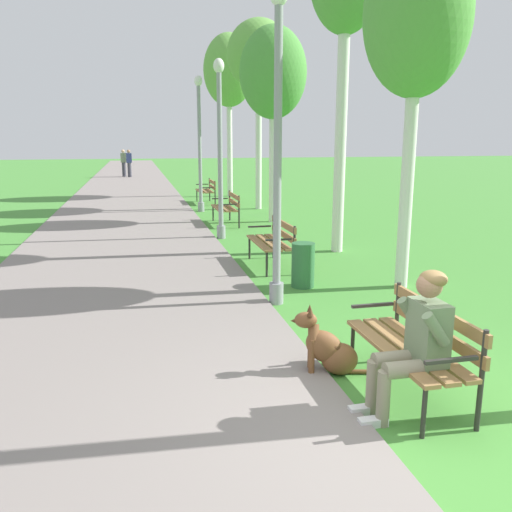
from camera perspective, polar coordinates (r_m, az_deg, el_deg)
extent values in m
plane|color=#478E38|center=(4.49, 17.00, -18.41)|extent=(120.00, 120.00, 0.00)
cube|color=gray|center=(27.39, -13.75, 7.59)|extent=(4.24, 60.00, 0.04)
cube|color=olive|center=(4.85, 14.12, -9.87)|extent=(0.14, 1.50, 0.04)
cube|color=olive|center=(4.93, 15.96, -9.61)|extent=(0.14, 1.50, 0.04)
cube|color=olive|center=(5.01, 17.74, -9.35)|extent=(0.14, 1.50, 0.04)
cube|color=olive|center=(5.01, 18.90, -7.70)|extent=(0.04, 1.50, 0.11)
cube|color=olive|center=(4.96, 19.04, -5.75)|extent=(0.04, 1.50, 0.11)
cylinder|color=#2D2B28|center=(5.50, 10.49, -9.46)|extent=(0.04, 0.04, 0.45)
cylinder|color=#2D2B28|center=(5.63, 15.10, -6.99)|extent=(0.04, 0.04, 0.85)
cube|color=#2D2B28|center=(5.44, 12.60, -5.26)|extent=(0.45, 0.04, 0.03)
cylinder|color=#2D2B28|center=(4.39, 17.86, -15.85)|extent=(0.04, 0.04, 0.45)
cylinder|color=#2D2B28|center=(4.55, 23.36, -12.44)|extent=(0.04, 0.04, 0.85)
cube|color=#2D2B28|center=(4.32, 20.55, -10.60)|extent=(0.45, 0.04, 0.03)
cube|color=olive|center=(9.38, 0.32, 1.45)|extent=(0.14, 1.50, 0.04)
cube|color=olive|center=(9.42, 1.35, 1.49)|extent=(0.14, 1.50, 0.04)
cube|color=olive|center=(9.46, 2.38, 1.54)|extent=(0.14, 1.50, 0.04)
cube|color=olive|center=(9.47, 3.00, 2.39)|extent=(0.04, 1.50, 0.11)
cube|color=olive|center=(9.44, 3.02, 3.47)|extent=(0.04, 1.50, 0.11)
cylinder|color=#2D2B28|center=(10.08, -0.72, 0.93)|extent=(0.04, 0.04, 0.45)
cylinder|color=#2D2B28|center=(10.15, 1.93, 2.16)|extent=(0.04, 0.04, 0.85)
cube|color=#2D2B28|center=(10.05, 0.39, 3.24)|extent=(0.45, 0.04, 0.03)
cylinder|color=#2D2B28|center=(8.77, 1.19, -0.86)|extent=(0.04, 0.04, 0.45)
cylinder|color=#2D2B28|center=(8.85, 4.21, 0.56)|extent=(0.04, 0.04, 0.85)
cube|color=#2D2B28|center=(8.73, 2.47, 1.79)|extent=(0.45, 0.04, 0.03)
cube|color=olive|center=(14.15, -4.22, 5.23)|extent=(0.14, 1.50, 0.04)
cube|color=olive|center=(14.18, -3.52, 5.25)|extent=(0.14, 1.50, 0.04)
cube|color=olive|center=(14.21, -2.82, 5.27)|extent=(0.14, 1.50, 0.04)
cube|color=olive|center=(14.21, -2.41, 5.85)|extent=(0.04, 1.50, 0.11)
cube|color=olive|center=(14.19, -2.41, 6.57)|extent=(0.04, 1.50, 0.11)
cylinder|color=#2D2B28|center=(14.85, -4.71, 4.70)|extent=(0.04, 0.04, 0.45)
cylinder|color=#2D2B28|center=(14.90, -2.89, 5.52)|extent=(0.04, 0.04, 0.85)
cube|color=#2D2B28|center=(14.83, -3.97, 6.27)|extent=(0.45, 0.04, 0.03)
cylinder|color=#2D2B28|center=(13.50, -3.86, 3.91)|extent=(0.04, 0.04, 0.45)
cylinder|color=#2D2B28|center=(13.56, -1.86, 4.82)|extent=(0.04, 0.04, 0.85)
cube|color=#2D2B28|center=(13.48, -3.04, 5.64)|extent=(0.45, 0.04, 0.03)
cube|color=olive|center=(18.92, -6.17, 7.06)|extent=(0.14, 1.50, 0.04)
cube|color=olive|center=(18.94, -5.64, 7.08)|extent=(0.14, 1.50, 0.04)
cube|color=olive|center=(18.96, -5.11, 7.10)|extent=(0.14, 1.50, 0.04)
cube|color=olive|center=(18.96, -4.81, 7.53)|extent=(0.04, 1.50, 0.11)
cube|color=olive|center=(18.95, -4.82, 8.07)|extent=(0.04, 1.50, 0.11)
cylinder|color=#2D2B28|center=(19.62, -6.47, 6.59)|extent=(0.04, 0.04, 0.45)
cylinder|color=#2D2B28|center=(19.66, -5.09, 7.22)|extent=(0.04, 0.04, 0.85)
cube|color=#2D2B28|center=(19.60, -5.92, 7.79)|extent=(0.45, 0.04, 0.03)
cylinder|color=#2D2B28|center=(18.26, -5.97, 6.16)|extent=(0.04, 0.04, 0.45)
cylinder|color=#2D2B28|center=(18.30, -4.49, 6.83)|extent=(0.04, 0.04, 0.85)
cube|color=#2D2B28|center=(18.24, -5.37, 7.44)|extent=(0.45, 0.04, 0.03)
cylinder|color=gray|center=(4.63, 15.13, -10.78)|extent=(0.42, 0.14, 0.14)
cylinder|color=gray|center=(4.64, 12.60, -13.79)|extent=(0.11, 0.11, 0.47)
cube|color=silver|center=(4.70, 11.56, -16.12)|extent=(0.24, 0.09, 0.07)
cylinder|color=gray|center=(4.47, 16.35, -11.73)|extent=(0.42, 0.14, 0.14)
cylinder|color=gray|center=(4.48, 13.72, -14.86)|extent=(0.11, 0.11, 0.47)
cube|color=silver|center=(4.54, 12.64, -17.26)|extent=(0.24, 0.09, 0.07)
cube|color=#6B7F5B|center=(4.55, 18.27, -7.87)|extent=(0.22, 0.36, 0.52)
cylinder|color=#6B7F5B|center=(4.65, 16.46, -5.99)|extent=(0.25, 0.09, 0.30)
cylinder|color=#6B7F5B|center=(4.33, 19.04, -7.58)|extent=(0.25, 0.09, 0.30)
sphere|color=#A37556|center=(4.42, 18.41, -3.03)|extent=(0.21, 0.21, 0.21)
ellipsoid|color=olive|center=(4.42, 18.78, -2.38)|extent=(0.22, 0.23, 0.14)
ellipsoid|color=brown|center=(5.31, 9.09, -11.01)|extent=(0.42, 0.36, 0.32)
ellipsoid|color=brown|center=(5.24, 7.49, -9.79)|extent=(0.54, 0.34, 0.48)
ellipsoid|color=#4C2D19|center=(5.23, 8.05, -9.39)|extent=(0.39, 0.27, 0.27)
cylinder|color=brown|center=(5.32, 5.98, -10.50)|extent=(0.06, 0.06, 0.38)
cylinder|color=brown|center=(5.21, 6.08, -11.02)|extent=(0.06, 0.06, 0.38)
cylinder|color=brown|center=(5.18, 6.31, -8.32)|extent=(0.15, 0.19, 0.19)
ellipsoid|color=brown|center=(5.12, 5.45, -6.97)|extent=(0.25, 0.19, 0.16)
cone|color=#4C2D19|center=(5.12, 4.32, -7.07)|extent=(0.12, 0.11, 0.09)
cone|color=#4C2D19|center=(5.14, 5.89, -5.74)|extent=(0.06, 0.06, 0.09)
cone|color=#4C2D19|center=(5.05, 5.96, -6.07)|extent=(0.06, 0.06, 0.09)
cylinder|color=brown|center=(5.39, 11.20, -12.27)|extent=(0.28, 0.11, 0.04)
cylinder|color=gray|center=(7.39, 2.24, -4.06)|extent=(0.20, 0.20, 0.30)
cylinder|color=gray|center=(7.09, 2.37, 10.15)|extent=(0.11, 0.11, 3.93)
cylinder|color=gray|center=(12.23, -3.82, 2.64)|extent=(0.20, 0.20, 0.30)
cylinder|color=gray|center=(12.05, -3.94, 10.64)|extent=(0.11, 0.11, 3.71)
ellipsoid|color=silver|center=(12.15, -4.09, 20.00)|extent=(0.24, 0.24, 0.32)
cylinder|color=gray|center=(16.84, -6.01, 5.35)|extent=(0.20, 0.20, 0.30)
cylinder|color=gray|center=(16.71, -6.15, 11.44)|extent=(0.11, 0.11, 3.87)
ellipsoid|color=silver|center=(16.79, -6.33, 18.47)|extent=(0.24, 0.24, 0.32)
cylinder|color=silver|center=(8.26, 16.17, 7.82)|extent=(0.20, 0.20, 3.30)
ellipsoid|color=#569E42|center=(8.41, 17.23, 23.80)|extent=(1.55, 1.40, 2.26)
cylinder|color=silver|center=(10.71, 9.22, 12.73)|extent=(0.23, 0.23, 4.63)
cylinder|color=silver|center=(14.55, 1.81, 10.14)|extent=(0.18, 0.18, 3.27)
ellipsoid|color=#4C933D|center=(14.64, 1.87, 19.39)|extent=(1.79, 1.74, 2.40)
cylinder|color=silver|center=(17.30, 0.28, 12.11)|extent=(0.20, 0.20, 4.21)
ellipsoid|color=#66A847|center=(17.49, 0.30, 21.15)|extent=(2.00, 2.14, 2.14)
cylinder|color=silver|center=(21.26, -2.89, 11.97)|extent=(0.21, 0.21, 4.04)
ellipsoid|color=#66A847|center=(21.41, -2.98, 19.60)|extent=(1.97, 2.11, 2.75)
cylinder|color=#2D6638|center=(8.19, 5.15, -0.99)|extent=(0.36, 0.36, 0.70)
cylinder|color=#383842|center=(32.91, -14.21, 9.10)|extent=(0.22, 0.22, 0.88)
cube|color=#6B7F5B|center=(32.88, -14.28, 10.35)|extent=(0.32, 0.20, 0.56)
sphere|color=tan|center=(32.87, -14.32, 11.03)|extent=(0.20, 0.20, 0.20)
cylinder|color=#383842|center=(32.45, -13.63, 9.08)|extent=(0.22, 0.22, 0.88)
cube|color=navy|center=(32.42, -13.70, 10.35)|extent=(0.32, 0.20, 0.56)
sphere|color=#A37556|center=(32.41, -13.73, 11.04)|extent=(0.20, 0.20, 0.20)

